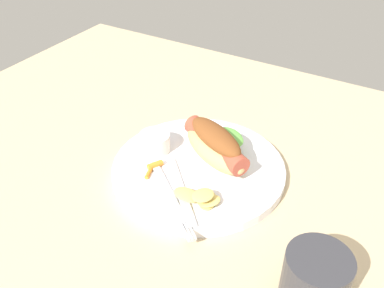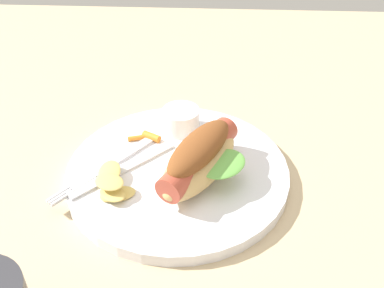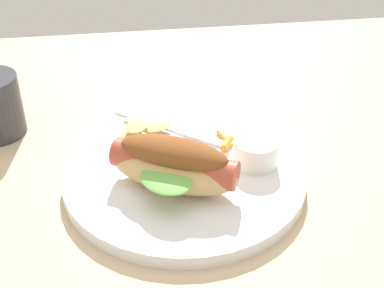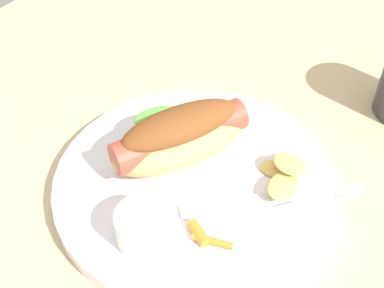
# 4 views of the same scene
# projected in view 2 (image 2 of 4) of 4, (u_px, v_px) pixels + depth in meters

# --- Properties ---
(ground_plane) EXTENTS (1.20, 0.90, 0.02)m
(ground_plane) POSITION_uv_depth(u_px,v_px,m) (163.00, 197.00, 0.57)
(ground_plane) COLOR tan
(plate) EXTENTS (0.28, 0.28, 0.02)m
(plate) POSITION_uv_depth(u_px,v_px,m) (178.00, 173.00, 0.58)
(plate) COLOR white
(plate) RESTS_ON ground_plane
(hot_dog) EXTENTS (0.15, 0.12, 0.06)m
(hot_dog) POSITION_uv_depth(u_px,v_px,m) (200.00, 158.00, 0.54)
(hot_dog) COLOR tan
(hot_dog) RESTS_ON plate
(sauce_ramekin) EXTENTS (0.05, 0.05, 0.03)m
(sauce_ramekin) POSITION_uv_depth(u_px,v_px,m) (181.00, 120.00, 0.63)
(sauce_ramekin) COLOR white
(sauce_ramekin) RESTS_ON plate
(fork) EXTENTS (0.13, 0.11, 0.00)m
(fork) POSITION_uv_depth(u_px,v_px,m) (106.00, 167.00, 0.57)
(fork) COLOR silver
(fork) RESTS_ON plate
(knife) EXTENTS (0.12, 0.12, 0.00)m
(knife) POSITION_uv_depth(u_px,v_px,m) (123.00, 169.00, 0.57)
(knife) COLOR silver
(knife) RESTS_ON plate
(chips_pile) EXTENTS (0.07, 0.05, 0.02)m
(chips_pile) POSITION_uv_depth(u_px,v_px,m) (112.00, 185.00, 0.53)
(chips_pile) COLOR #D7BD65
(chips_pile) RESTS_ON plate
(carrot_garnish) EXTENTS (0.02, 0.05, 0.01)m
(carrot_garnish) POSITION_uv_depth(u_px,v_px,m) (148.00, 137.00, 0.62)
(carrot_garnish) COLOR orange
(carrot_garnish) RESTS_ON plate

